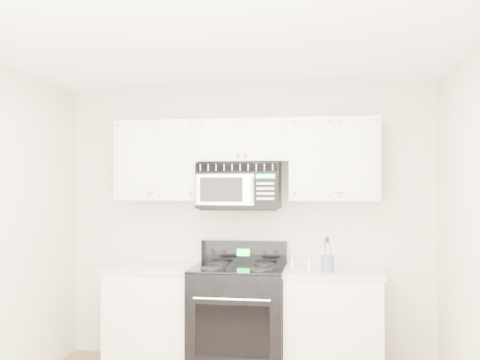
# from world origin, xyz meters

# --- Properties ---
(room) EXTENTS (3.51, 3.51, 2.61)m
(room) POSITION_xyz_m (0.00, 0.00, 1.30)
(room) COLOR olive
(room) RESTS_ON ground
(base_cabinet_left) EXTENTS (0.86, 0.65, 0.92)m
(base_cabinet_left) POSITION_xyz_m (-0.80, 1.44, 0.43)
(base_cabinet_left) COLOR silver
(base_cabinet_left) RESTS_ON ground
(base_cabinet_right) EXTENTS (0.86, 0.65, 0.92)m
(base_cabinet_right) POSITION_xyz_m (0.80, 1.44, 0.43)
(base_cabinet_right) COLOR silver
(base_cabinet_right) RESTS_ON ground
(range) EXTENTS (0.82, 0.74, 1.14)m
(range) POSITION_xyz_m (-0.03, 1.41, 0.48)
(range) COLOR black
(range) RESTS_ON ground
(upper_cabinets) EXTENTS (2.44, 0.37, 0.75)m
(upper_cabinets) POSITION_xyz_m (0.00, 1.58, 1.93)
(upper_cabinets) COLOR silver
(upper_cabinets) RESTS_ON ground
(microwave) EXTENTS (0.75, 0.43, 0.42)m
(microwave) POSITION_xyz_m (-0.05, 1.56, 1.66)
(microwave) COLOR black
(microwave) RESTS_ON ground
(utensil_crock) EXTENTS (0.11, 0.11, 0.29)m
(utensil_crock) POSITION_xyz_m (0.76, 1.32, 0.99)
(utensil_crock) COLOR slate
(utensil_crock) RESTS_ON base_cabinet_right
(shaker_salt) EXTENTS (0.04, 0.04, 0.10)m
(shaker_salt) POSITION_xyz_m (0.45, 1.41, 0.97)
(shaker_salt) COLOR silver
(shaker_salt) RESTS_ON base_cabinet_right
(shaker_pepper) EXTENTS (0.05, 0.05, 0.11)m
(shaker_pepper) POSITION_xyz_m (0.60, 1.41, 0.97)
(shaker_pepper) COLOR silver
(shaker_pepper) RESTS_ON base_cabinet_right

